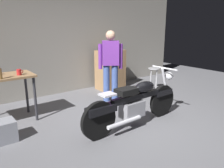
% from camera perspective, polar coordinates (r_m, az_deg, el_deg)
% --- Properties ---
extents(ground_plane, '(12.00, 12.00, 0.00)m').
position_cam_1_polar(ground_plane, '(4.20, 6.00, -10.56)').
color(ground_plane, slate).
extents(back_wall, '(8.00, 0.12, 3.10)m').
position_cam_1_polar(back_wall, '(6.13, -12.29, 12.23)').
color(back_wall, gray).
rests_on(back_wall, ground_plane).
extents(motorcycle, '(2.19, 0.60, 1.00)m').
position_cam_1_polar(motorcycle, '(4.05, 5.87, -4.69)').
color(motorcycle, black).
rests_on(motorcycle, ground_plane).
extents(person_standing, '(0.49, 0.39, 1.67)m').
position_cam_1_polar(person_standing, '(5.27, -0.37, 5.35)').
color(person_standing, '#405799').
rests_on(person_standing, ground_plane).
extents(shop_stool, '(0.32, 0.32, 0.64)m').
position_cam_1_polar(shop_stool, '(6.30, 10.57, 2.73)').
color(shop_stool, '#B2B2B7').
rests_on(shop_stool, ground_plane).
extents(wooden_dresser, '(0.80, 0.47, 1.10)m').
position_cam_1_polar(wooden_dresser, '(6.43, -0.40, 3.69)').
color(wooden_dresser, '#99724C').
rests_on(wooden_dresser, ground_plane).
extents(storage_bin, '(0.44, 0.32, 0.34)m').
position_cam_1_polar(storage_bin, '(3.99, -26.40, -10.86)').
color(storage_bin, gray).
rests_on(storage_bin, ground_plane).
extents(mug_red_diner, '(0.12, 0.08, 0.11)m').
position_cam_1_polar(mug_red_diner, '(4.45, -22.50, 2.80)').
color(mug_red_diner, red).
rests_on(mug_red_diner, workbench).
extents(bottle, '(0.06, 0.06, 0.24)m').
position_cam_1_polar(bottle, '(4.26, -26.56, 2.43)').
color(bottle, olive).
rests_on(bottle, workbench).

